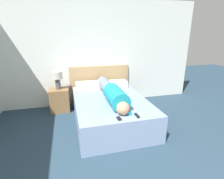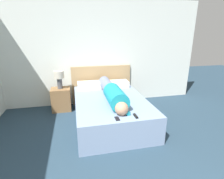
{
  "view_description": "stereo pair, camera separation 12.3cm",
  "coord_description": "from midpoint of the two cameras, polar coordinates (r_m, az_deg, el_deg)",
  "views": [
    {
      "loc": [
        -0.62,
        -0.51,
        1.8
      ],
      "look_at": [
        0.19,
        2.59,
        0.76
      ],
      "focal_mm": 28.0,
      "sensor_mm": 36.0,
      "label": 1
    },
    {
      "loc": [
        -0.5,
        -0.54,
        1.8
      ],
      "look_at": [
        0.19,
        2.59,
        0.76
      ],
      "focal_mm": 28.0,
      "sensor_mm": 36.0,
      "label": 2
    }
  ],
  "objects": [
    {
      "name": "wall_back",
      "position": [
        4.51,
        -5.43,
        11.55
      ],
      "size": [
        5.6,
        0.06,
        2.6
      ],
      "color": "silver",
      "rests_on": "ground_plane"
    },
    {
      "name": "bed",
      "position": [
        3.69,
        0.44,
        -6.74
      ],
      "size": [
        1.42,
        2.06,
        0.51
      ],
      "color": "#7589A8",
      "rests_on": "ground_plane"
    },
    {
      "name": "headboard",
      "position": [
        4.63,
        -2.64,
        1.62
      ],
      "size": [
        1.54,
        0.04,
        0.99
      ],
      "color": "tan",
      "rests_on": "ground_plane"
    },
    {
      "name": "nightstand",
      "position": [
        4.38,
        -15.46,
        -3.1
      ],
      "size": [
        0.44,
        0.38,
        0.55
      ],
      "color": "brown",
      "rests_on": "ground_plane"
    },
    {
      "name": "table_lamp",
      "position": [
        4.22,
        -16.08,
        3.93
      ],
      "size": [
        0.23,
        0.23,
        0.42
      ],
      "color": "#4C4C51",
      "rests_on": "nightstand"
    },
    {
      "name": "person_lying",
      "position": [
        3.49,
        1.11,
        -1.09
      ],
      "size": [
        0.34,
        1.75,
        0.34
      ],
      "color": "tan",
      "rests_on": "bed"
    },
    {
      "name": "pillow_near_headboard",
      "position": [
        4.25,
        -6.64,
        1.33
      ],
      "size": [
        0.55,
        0.32,
        0.16
      ],
      "color": "silver",
      "rests_on": "bed"
    },
    {
      "name": "pillow_second",
      "position": [
        4.37,
        2.6,
        1.81
      ],
      "size": [
        0.53,
        0.32,
        0.15
      ],
      "color": "silver",
      "rests_on": "bed"
    },
    {
      "name": "tv_remote",
      "position": [
        2.89,
        8.94,
        -8.54
      ],
      "size": [
        0.04,
        0.15,
        0.02
      ],
      "color": "black",
      "rests_on": "bed"
    },
    {
      "name": "cell_phone",
      "position": [
        2.79,
        2.98,
        -9.49
      ],
      "size": [
        0.06,
        0.13,
        0.01
      ],
      "color": "black",
      "rests_on": "bed"
    }
  ]
}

